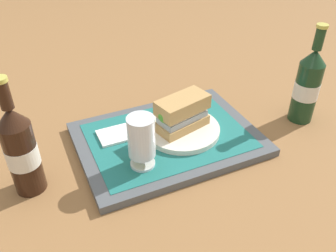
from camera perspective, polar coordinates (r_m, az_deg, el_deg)
name	(u,v)px	position (r m, az deg, el deg)	size (l,w,h in m)	color
ground_plane	(168,142)	(0.91, 0.00, -2.57)	(3.00, 3.00, 0.00)	olive
tray	(168,139)	(0.90, 0.00, -2.07)	(0.44, 0.32, 0.02)	#4C5156
placemat	(168,136)	(0.89, 0.00, -1.53)	(0.38, 0.27, 0.00)	#1E6B66
plate	(181,129)	(0.91, 2.15, -0.46)	(0.19, 0.19, 0.01)	silver
sandwich	(181,113)	(0.88, 2.06, 2.12)	(0.14, 0.09, 0.08)	tan
beer_glass	(141,139)	(0.77, -4.23, -2.13)	(0.06, 0.06, 0.12)	silver
napkin_folded	(117,135)	(0.90, -8.15, -1.35)	(0.09, 0.07, 0.01)	white
beer_bottle	(21,150)	(0.78, -22.31, -3.51)	(0.07, 0.07, 0.27)	black
second_bottle	(307,85)	(1.01, 21.23, 6.05)	(0.07, 0.07, 0.27)	#19381E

